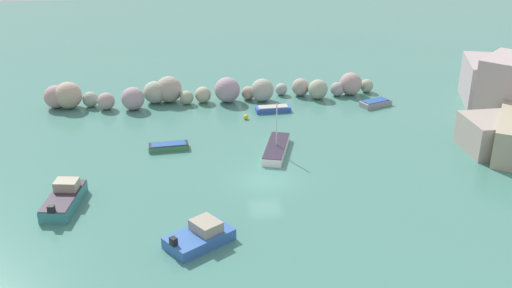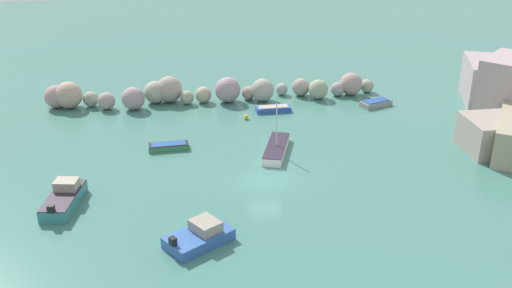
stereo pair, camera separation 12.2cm
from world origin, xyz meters
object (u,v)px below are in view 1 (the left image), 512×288
object	(u,v)px
moored_boat_2	(64,199)
moored_boat_3	(169,146)
moored_boat_5	(273,109)
moored_boat_0	(276,149)
moored_boat_1	(376,103)
moored_boat_4	(200,236)
channel_buoy	(246,117)

from	to	relation	value
moored_boat_2	moored_boat_3	size ratio (longest dim) A/B	1.50
moored_boat_5	moored_boat_0	bearing A→B (deg)	-99.85
moored_boat_1	moored_boat_4	distance (m)	29.62
moored_boat_0	moored_boat_4	bearing A→B (deg)	-10.99
moored_boat_1	moored_boat_5	xyz separation A→B (m)	(-10.57, -0.08, -0.02)
moored_boat_0	moored_boat_2	xyz separation A→B (m)	(-16.28, -6.64, 0.22)
channel_buoy	moored_boat_3	size ratio (longest dim) A/B	0.14
moored_boat_0	moored_boat_1	world-z (taller)	moored_boat_0
moored_boat_5	moored_boat_1	bearing A→B (deg)	-0.86
channel_buoy	moored_boat_4	size ratio (longest dim) A/B	0.10
moored_boat_4	moored_boat_3	bearing A→B (deg)	63.35
moored_boat_4	moored_boat_0	bearing A→B (deg)	27.36
moored_boat_0	moored_boat_2	distance (m)	17.59
moored_boat_1	moored_boat_3	bearing A→B (deg)	-0.44
moored_boat_1	moored_boat_2	distance (m)	32.71
moored_boat_2	moored_boat_5	world-z (taller)	moored_boat_2
moored_boat_2	moored_boat_4	world-z (taller)	moored_boat_2
moored_boat_2	moored_boat_5	size ratio (longest dim) A/B	1.50
moored_boat_4	moored_boat_5	bearing A→B (deg)	35.66
channel_buoy	moored_boat_2	bearing A→B (deg)	-135.29
channel_buoy	moored_boat_1	distance (m)	13.61
moored_boat_1	moored_boat_2	xyz separation A→B (m)	(-28.30, -16.40, 0.29)
moored_boat_3	moored_boat_4	size ratio (longest dim) A/B	0.73
moored_boat_0	moored_boat_4	size ratio (longest dim) A/B	1.26
moored_boat_1	moored_boat_5	bearing A→B (deg)	-20.26
moored_boat_1	moored_boat_4	size ratio (longest dim) A/B	0.73
moored_boat_5	moored_boat_2	bearing A→B (deg)	-138.70
moored_boat_2	moored_boat_5	distance (m)	24.10
channel_buoy	moored_boat_5	world-z (taller)	moored_boat_5
moored_boat_3	moored_boat_5	size ratio (longest dim) A/B	1.00
moored_boat_4	moored_boat_5	distance (m)	24.07
moored_boat_0	moored_boat_3	distance (m)	9.14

